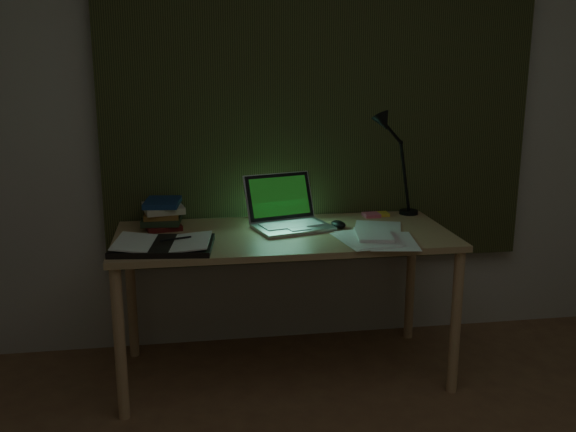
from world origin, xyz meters
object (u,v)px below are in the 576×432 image
Objects in this scene: laptop at (293,203)px; loose_papers at (361,235)px; desk at (284,304)px; desk_lamp at (411,164)px; book_stack at (162,213)px; open_textbook at (163,244)px.

laptop is 1.05× the size of loose_papers.
desk_lamp reaches higher than desk.
desk is 0.51m from loose_papers.
desk is 0.73m from book_stack.
loose_papers is at bearing -146.87° from desk_lamp.
desk is 3.95× the size of laptop.
laptop is 0.63m from book_stack.
desk_lamp is at bearing 21.25° from desk.
desk_lamp is at bearing 26.13° from open_textbook.
loose_papers is (0.29, -0.18, -0.12)m from laptop.
loose_papers is at bearing -19.47° from book_stack.
book_stack is at bearing 160.56° from desk.
loose_papers is at bearing 9.77° from open_textbook.
desk is 7.31× the size of book_stack.
desk is at bearing 160.47° from loose_papers.
desk_lamp is (1.25, 0.44, 0.24)m from open_textbook.
laptop is 0.94× the size of open_textbook.
desk_lamp is (0.70, 0.27, 0.62)m from desk.
desk is at bearing 23.62° from open_textbook.
desk is 4.17× the size of loose_papers.
open_textbook is 0.37m from book_stack.
laptop is 0.75× the size of desk_lamp.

